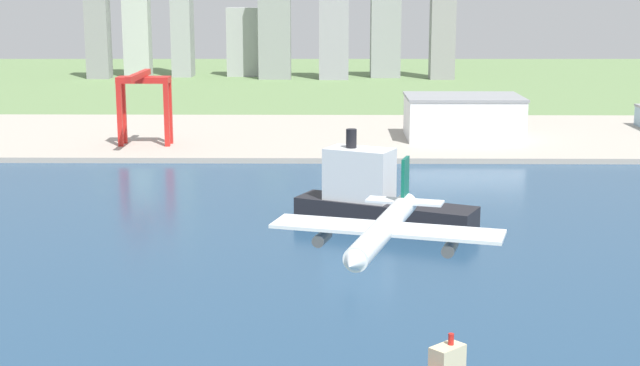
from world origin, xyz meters
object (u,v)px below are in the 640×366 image
cargo_ship (375,197)px  port_crane_red (143,92)px  airplane_landing (384,229)px  warehouse_main (463,117)px

cargo_ship → port_crane_red: 168.76m
airplane_landing → warehouse_main: size_ratio=0.65×
airplane_landing → port_crane_red: bearing=107.7°
cargo_ship → warehouse_main: (49.87, 158.92, 4.11)m
airplane_landing → cargo_ship: 160.61m
port_crane_red → airplane_landing: bearing=-72.3°
airplane_landing → warehouse_main: 322.46m
port_crane_red → cargo_ship: bearing=-53.6°
airplane_landing → cargo_ship: bearing=87.7°
port_crane_red → warehouse_main: (149.30, 23.84, -14.55)m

